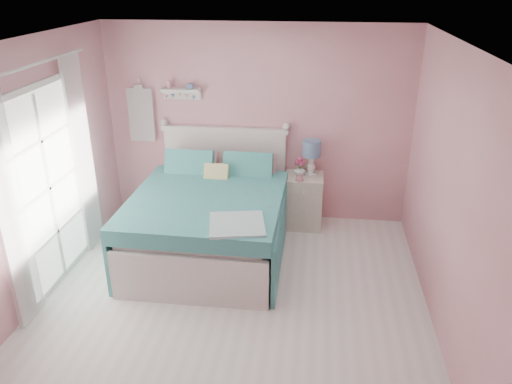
% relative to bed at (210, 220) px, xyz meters
% --- Properties ---
extents(floor, '(4.50, 4.50, 0.00)m').
position_rel_bed_xyz_m(floor, '(0.43, -1.15, -0.42)').
color(floor, silver).
rests_on(floor, ground).
extents(room_shell, '(4.50, 4.50, 4.50)m').
position_rel_bed_xyz_m(room_shell, '(0.43, -1.15, 1.17)').
color(room_shell, '#C67D83').
rests_on(room_shell, floor).
extents(bed, '(1.75, 2.20, 1.27)m').
position_rel_bed_xyz_m(bed, '(0.00, 0.00, 0.00)').
color(bed, silver).
rests_on(bed, floor).
extents(nightstand, '(0.49, 0.49, 0.71)m').
position_rel_bed_xyz_m(nightstand, '(1.08, 0.83, -0.06)').
color(nightstand, beige).
rests_on(nightstand, floor).
extents(table_lamp, '(0.23, 0.23, 0.47)m').
position_rel_bed_xyz_m(table_lamp, '(1.16, 0.89, 0.62)').
color(table_lamp, white).
rests_on(table_lamp, nightstand).
extents(vase, '(0.17, 0.17, 0.14)m').
position_rel_bed_xyz_m(vase, '(1.02, 0.85, 0.37)').
color(vase, white).
rests_on(vase, nightstand).
extents(teacup, '(0.12, 0.12, 0.07)m').
position_rel_bed_xyz_m(teacup, '(1.03, 0.66, 0.33)').
color(teacup, '#C9878E').
rests_on(teacup, nightstand).
extents(roses, '(0.14, 0.11, 0.12)m').
position_rel_bed_xyz_m(roses, '(1.02, 0.85, 0.48)').
color(roses, '#BE416C').
rests_on(roses, vase).
extents(wall_shelf, '(0.50, 0.15, 0.25)m').
position_rel_bed_xyz_m(wall_shelf, '(-0.55, 1.04, 1.32)').
color(wall_shelf, silver).
rests_on(wall_shelf, room_shell).
extents(hanging_dress, '(0.34, 0.03, 0.72)m').
position_rel_bed_xyz_m(hanging_dress, '(-1.12, 1.03, 0.98)').
color(hanging_dress, white).
rests_on(hanging_dress, room_shell).
extents(french_door, '(0.04, 1.32, 2.16)m').
position_rel_bed_xyz_m(french_door, '(-1.54, -0.75, 0.66)').
color(french_door, silver).
rests_on(french_door, floor).
extents(curtain_near, '(0.04, 0.40, 2.32)m').
position_rel_bed_xyz_m(curtain_near, '(-1.49, -1.50, 0.76)').
color(curtain_near, white).
rests_on(curtain_near, floor).
extents(curtain_far, '(0.04, 0.40, 2.32)m').
position_rel_bed_xyz_m(curtain_far, '(-1.49, -0.01, 0.76)').
color(curtain_far, white).
rests_on(curtain_far, floor).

